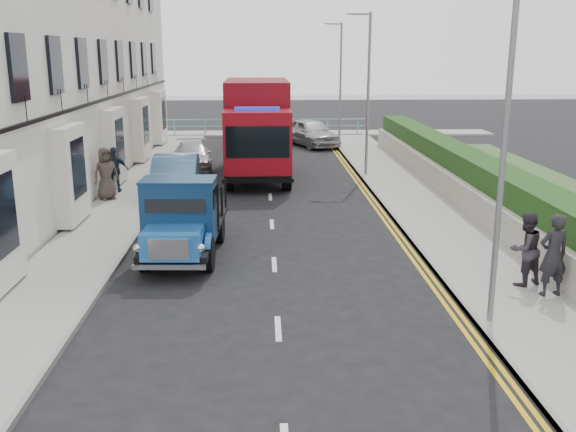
% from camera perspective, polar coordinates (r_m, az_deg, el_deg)
% --- Properties ---
extents(ground, '(120.00, 120.00, 0.00)m').
position_cam_1_polar(ground, '(14.92, -1.08, -6.80)').
color(ground, black).
rests_on(ground, ground).
extents(pavement_west, '(2.40, 38.00, 0.12)m').
position_cam_1_polar(pavement_west, '(24.03, -14.06, 1.16)').
color(pavement_west, gray).
rests_on(pavement_west, ground).
extents(pavement_east, '(2.60, 38.00, 0.12)m').
position_cam_1_polar(pavement_east, '(24.17, 11.11, 1.40)').
color(pavement_east, gray).
rests_on(pavement_east, ground).
extents(promenade, '(30.00, 2.50, 0.12)m').
position_cam_1_polar(promenade, '(43.23, -1.92, 7.34)').
color(promenade, gray).
rests_on(promenade, ground).
extents(sea_plane, '(120.00, 120.00, 0.00)m').
position_cam_1_polar(sea_plane, '(74.10, -2.10, 10.26)').
color(sea_plane, '#505D6D').
rests_on(sea_plane, ground).
extents(terrace_west, '(6.31, 30.20, 14.25)m').
position_cam_1_polar(terrace_west, '(28.48, -22.13, 16.99)').
color(terrace_west, silver).
rests_on(terrace_west, ground).
extents(garden_east, '(1.45, 28.00, 1.75)m').
position_cam_1_polar(garden_east, '(24.51, 15.56, 3.32)').
color(garden_east, '#B2AD9E').
rests_on(garden_east, ground).
extents(seafront_railing, '(13.00, 0.08, 1.11)m').
position_cam_1_polar(seafront_railing, '(42.38, -1.92, 7.91)').
color(seafront_railing, '#59B2A5').
rests_on(seafront_railing, ground).
extents(lamp_near, '(1.23, 0.18, 7.00)m').
position_cam_1_polar(lamp_near, '(12.78, 18.27, 7.40)').
color(lamp_near, slate).
rests_on(lamp_near, ground).
extents(lamp_mid, '(1.23, 0.18, 7.00)m').
position_cam_1_polar(lamp_mid, '(28.29, 6.91, 11.50)').
color(lamp_mid, slate).
rests_on(lamp_mid, ground).
extents(lamp_far, '(1.23, 0.18, 7.00)m').
position_cam_1_polar(lamp_far, '(38.19, 4.51, 12.30)').
color(lamp_far, slate).
rests_on(lamp_far, ground).
extents(bedford_lorry, '(2.05, 4.78, 2.22)m').
position_cam_1_polar(bedford_lorry, '(16.98, -9.50, -0.72)').
color(bedford_lorry, black).
rests_on(bedford_lorry, ground).
extents(red_lorry, '(2.80, 7.98, 4.16)m').
position_cam_1_polar(red_lorry, '(28.48, -2.77, 8.00)').
color(red_lorry, black).
rests_on(red_lorry, ground).
extents(parked_car_front, '(1.75, 4.20, 1.42)m').
position_cam_1_polar(parked_car_front, '(18.79, -9.32, -0.21)').
color(parked_car_front, black).
rests_on(parked_car_front, ground).
extents(parked_car_mid, '(1.90, 4.85, 1.57)m').
position_cam_1_polar(parked_car_mid, '(24.76, -9.98, 3.48)').
color(parked_car_mid, teal).
rests_on(parked_car_mid, ground).
extents(parked_car_rear, '(2.24, 4.41, 1.22)m').
position_cam_1_polar(parked_car_rear, '(30.68, -8.52, 5.31)').
color(parked_car_rear, '#B0B1B5').
rests_on(parked_car_rear, ground).
extents(seafront_car_left, '(2.58, 5.36, 1.47)m').
position_cam_1_polar(seafront_car_left, '(37.54, -2.64, 7.29)').
color(seafront_car_left, black).
rests_on(seafront_car_left, ground).
extents(seafront_car_right, '(3.53, 5.02, 1.59)m').
position_cam_1_polar(seafront_car_right, '(37.79, 2.06, 7.43)').
color(seafront_car_right, '#A2A3A6').
rests_on(seafront_car_right, ground).
extents(pedestrian_east_near, '(0.75, 0.55, 1.88)m').
position_cam_1_polar(pedestrian_east_near, '(15.29, 22.51, -3.22)').
color(pedestrian_east_near, black).
rests_on(pedestrian_east_near, pavement_east).
extents(pedestrian_east_far, '(1.03, 0.92, 1.74)m').
position_cam_1_polar(pedestrian_east_far, '(15.77, 20.35, -2.76)').
color(pedestrian_east_far, '#332C36').
rests_on(pedestrian_east_far, pavement_east).
extents(pedestrian_west_near, '(1.02, 0.43, 1.74)m').
position_cam_1_polar(pedestrian_west_near, '(25.53, -15.13, 3.99)').
color(pedestrian_west_near, '#1B2731').
rests_on(pedestrian_west_near, pavement_west).
extents(pedestrian_west_far, '(1.11, 1.02, 1.91)m').
position_cam_1_polar(pedestrian_west_far, '(24.35, -15.88, 3.65)').
color(pedestrian_west_far, '#3E322D').
rests_on(pedestrian_west_far, pavement_west).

